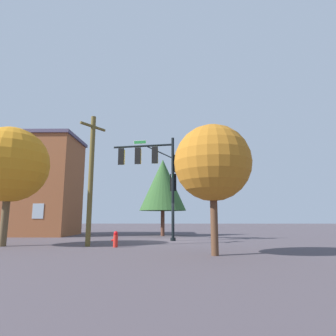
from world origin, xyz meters
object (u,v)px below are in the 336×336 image
fire_hydrant (116,239)px  brick_building (28,185)px  signal_pole_assembly (157,168)px  tree_far (163,185)px  tree_mid (10,165)px  tree_near (213,163)px  utility_pole (91,177)px

fire_hydrant → brick_building: 14.78m
signal_pole_assembly → tree_far: 5.12m
signal_pole_assembly → fire_hydrant: signal_pole_assembly is taller
tree_mid → tree_far: bearing=-132.3°
tree_near → tree_far: tree_far is taller
tree_near → brick_building: size_ratio=0.62×
fire_hydrant → signal_pole_assembly: bearing=-112.6°
tree_mid → brick_building: bearing=-68.7°
signal_pole_assembly → tree_far: signal_pole_assembly is taller
signal_pole_assembly → utility_pole: (3.50, 4.17, -1.23)m
utility_pole → brick_building: bearing=-49.0°
tree_near → tree_mid: bearing=-18.7°
brick_building → fire_hydrant: bearing=134.7°
tree_mid → tree_far: (-8.41, -9.25, -0.11)m
utility_pole → tree_far: size_ratio=1.10×
tree_mid → brick_building: brick_building is taller
tree_far → brick_building: bearing=-2.0°
tree_mid → signal_pole_assembly: bearing=-152.9°
utility_pole → tree_mid: (4.65, 0.01, 0.70)m
tree_mid → tree_far: size_ratio=1.00×
signal_pole_assembly → tree_far: (-0.26, -5.08, -0.63)m
signal_pole_assembly → tree_mid: size_ratio=1.07×
signal_pole_assembly → utility_pole: 5.58m
tree_near → signal_pole_assembly: bearing=-70.3°
signal_pole_assembly → brick_building: (11.91, -5.50, -0.59)m
utility_pole → tree_near: size_ratio=1.33×
tree_near → tree_mid: size_ratio=0.83×
fire_hydrant → tree_near: 6.72m
tree_near → utility_pole: bearing=-30.5°
utility_pole → tree_mid: size_ratio=1.10×
fire_hydrant → tree_mid: (6.23, -0.42, 4.10)m
brick_building → tree_far: bearing=178.0°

